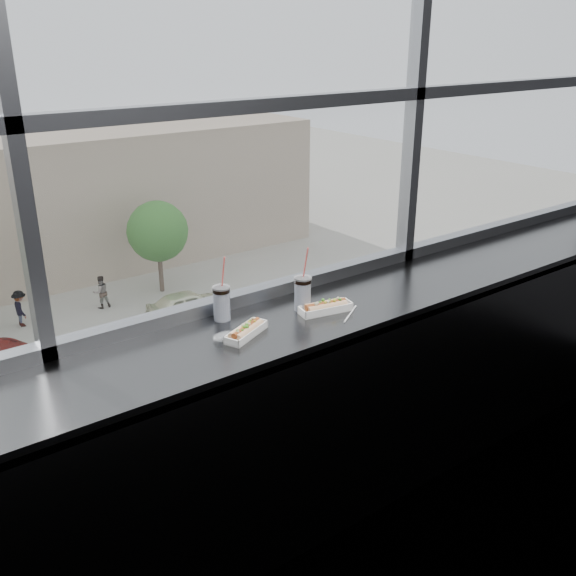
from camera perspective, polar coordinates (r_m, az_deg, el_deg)
wall_back_lower at (r=3.34m, az=-2.54°, el=-9.71°), size 6.00×0.00×6.00m
window_glass at (r=2.86m, az=-3.41°, el=21.91°), size 6.00×0.00×6.00m
window_mullions at (r=2.85m, az=-3.17°, el=21.91°), size 6.00×0.08×2.40m
counter at (r=2.89m, az=0.36°, el=-3.21°), size 6.00×0.55×0.06m
counter_fascia at (r=2.98m, az=3.37°, el=-13.98°), size 6.00×0.04×1.04m
hotdog_tray_left at (r=2.71m, az=-3.73°, el=-3.81°), size 0.24×0.17×0.06m
hotdog_tray_right at (r=2.94m, az=3.37°, el=-1.69°), size 0.26×0.13×0.06m
soda_cup_left at (r=2.85m, az=-5.92°, el=-1.19°), size 0.08×0.08×0.30m
soda_cup_right at (r=2.93m, az=1.31°, el=-0.35°), size 0.08×0.08×0.30m
loose_straw at (r=2.93m, az=5.55°, el=-2.30°), size 0.17×0.11×0.01m
wrapper at (r=2.69m, az=-5.63°, el=-4.29°), size 0.10×0.07×0.03m
car_near_e at (r=26.92m, az=3.02°, el=-5.31°), size 2.74×5.97×1.95m
car_far_c at (r=32.04m, az=-8.91°, el=-1.05°), size 2.67×5.70×1.86m
car_near_d at (r=23.61m, az=-10.17°, el=-9.53°), size 3.42×6.78×2.18m
pedestrian_c at (r=33.29m, az=-22.74°, el=-1.41°), size 0.72×0.96×2.17m
pedestrian_d at (r=34.11m, az=-16.32°, el=-0.07°), size 0.93×0.70×2.09m
tree_right at (r=34.83m, az=-11.51°, el=4.95°), size 3.25×3.25×5.08m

